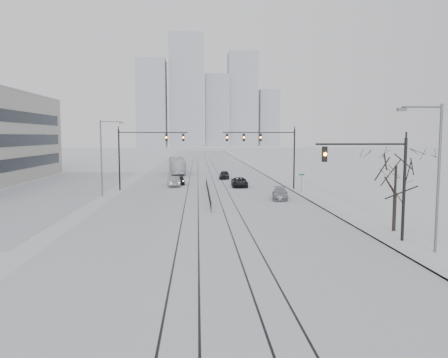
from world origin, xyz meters
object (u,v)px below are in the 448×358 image
bare_tree (396,172)px  sedan_nb_front (239,182)px  traffic_mast_near (381,175)px  box_truck (177,166)px  sedan_sb_inner (179,180)px  sedan_sb_outer (173,181)px  sedan_nb_far (224,175)px  sedan_nb_right (280,194)px

bare_tree → sedan_nb_front: 31.26m
traffic_mast_near → box_truck: traffic_mast_near is taller
sedan_sb_inner → box_truck: box_truck is taller
sedan_sb_outer → sedan_nb_front: (9.31, -1.28, -0.07)m
sedan_nb_front → sedan_nb_far: (-1.42, 11.69, 0.03)m
sedan_nb_front → box_truck: size_ratio=0.42×
traffic_mast_near → sedan_sb_outer: bearing=114.4°
traffic_mast_near → sedan_sb_inner: traffic_mast_near is taller
traffic_mast_near → sedan_sb_inner: 39.63m
sedan_sb_inner → sedan_sb_outer: bearing=70.6°
bare_tree → sedan_sb_outer: size_ratio=1.38×
sedan_nb_far → box_truck: box_truck is taller
sedan_sb_outer → sedan_nb_right: bearing=124.3°
sedan_nb_right → box_truck: box_truck is taller
sedan_nb_front → sedan_nb_right: (3.41, -12.30, -0.03)m
sedan_sb_inner → sedan_nb_front: bearing=152.8°
sedan_sb_inner → sedan_nb_far: sedan_nb_far is taller
traffic_mast_near → sedan_sb_inner: bearing=112.0°
box_truck → sedan_nb_far: bearing=123.8°
box_truck → sedan_sb_outer: bearing=85.3°
traffic_mast_near → box_truck: size_ratio=0.62×
bare_tree → traffic_mast_near: bearing=-128.8°
sedan_nb_front → sedan_nb_right: size_ratio=1.10×
traffic_mast_near → sedan_nb_front: (-6.16, 32.82, -3.90)m
traffic_mast_near → bare_tree: size_ratio=1.15×
sedan_nb_right → box_truck: (-13.16, 34.01, 0.93)m
sedan_nb_front → sedan_nb_far: bearing=98.7°
sedan_nb_far → sedan_sb_inner: bearing=-126.3°
bare_tree → box_truck: (-18.32, 51.53, -2.93)m
traffic_mast_near → sedan_nb_far: 45.32m
sedan_sb_outer → box_truck: (-0.43, 20.43, 0.83)m
sedan_nb_right → sedan_nb_far: 24.48m
bare_tree → box_truck: 54.77m
sedan_sb_inner → box_truck: bearing=-90.1°
sedan_nb_far → box_truck: size_ratio=0.36×
sedan_sb_outer → sedan_nb_far: (7.89, 10.41, -0.04)m
sedan_nb_right → box_truck: 36.48m
traffic_mast_near → sedan_sb_inner: (-14.78, 36.57, -3.88)m
sedan_sb_inner → sedan_nb_right: (12.03, -16.05, -0.06)m
sedan_nb_right → sedan_nb_front: bearing=115.4°
sedan_sb_outer → bare_tree: bearing=111.0°
sedan_nb_right → sedan_nb_far: bearing=111.2°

